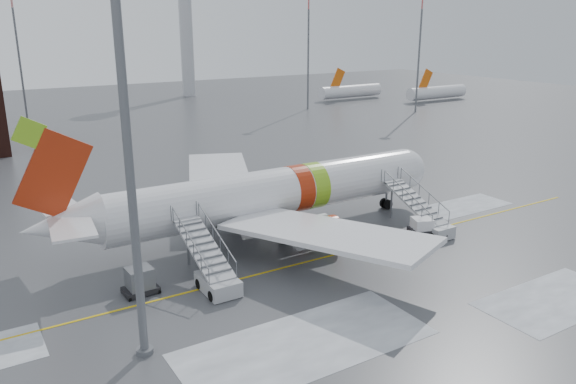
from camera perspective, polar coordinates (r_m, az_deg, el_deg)
ground at (r=41.75m, az=1.12°, el=-6.65°), size 260.00×260.00×0.00m
airliner at (r=45.01m, az=-2.37°, el=-0.27°), size 35.03×32.97×11.18m
airstair_fwd at (r=47.54m, az=13.83°, el=-2.81°), size 2.05×7.70×3.48m
airstair_aft at (r=37.19m, az=-7.64°, el=-8.06°), size 2.05×7.70×3.48m
pushback_tug at (r=46.45m, az=13.80°, el=-3.69°), size 3.30×2.91×1.68m
uld_container at (r=37.39m, az=-14.81°, el=-8.79°), size 2.20×1.66×1.74m
light_mast_near at (r=26.87m, az=-16.56°, el=11.54°), size 1.20×1.20×28.12m
control_tower at (r=136.97m, az=-10.39°, el=17.39°), size 6.40×6.40×30.00m
light_mast_far_ne at (r=113.23m, az=2.08°, el=15.34°), size 1.20×1.20×24.25m
light_mast_far_n at (r=110.95m, az=-25.84°, el=13.72°), size 1.20×1.20×24.25m
light_mast_far_e at (r=112.46m, az=13.27°, el=14.92°), size 1.20×1.20×24.25m
distant_aircraft at (r=128.32m, az=9.25°, el=9.11°), size 35.00×18.00×8.00m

